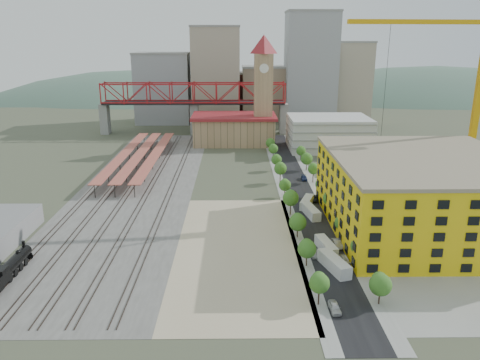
{
  "coord_description": "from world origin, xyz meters",
  "views": [
    {
      "loc": [
        -4.5,
        -129.44,
        46.27
      ],
      "look_at": [
        -3.24,
        -9.82,
        10.0
      ],
      "focal_mm": 35.0,
      "sensor_mm": 36.0,
      "label": 1
    }
  ],
  "objects_px": {
    "tower_crane": "(469,73)",
    "site_trailer_a": "(334,264)",
    "site_trailer_b": "(326,246)",
    "car_0": "(335,308)",
    "site_trailer_d": "(307,202)",
    "site_trailer_c": "(311,212)",
    "clock_tower": "(263,80)",
    "construction_building": "(423,194)",
    "locomotive": "(8,270)"
  },
  "relations": [
    {
      "from": "tower_crane",
      "to": "site_trailer_a",
      "type": "height_order",
      "value": "tower_crane"
    },
    {
      "from": "site_trailer_b",
      "to": "car_0",
      "type": "xyz_separation_m",
      "value": [
        -3.0,
        -24.33,
        -0.48
      ]
    },
    {
      "from": "site_trailer_b",
      "to": "site_trailer_d",
      "type": "bearing_deg",
      "value": 79.62
    },
    {
      "from": "site_trailer_c",
      "to": "clock_tower",
      "type": "bearing_deg",
      "value": 84.41
    },
    {
      "from": "construction_building",
      "to": "site_trailer_d",
      "type": "bearing_deg",
      "value": 147.19
    },
    {
      "from": "locomotive",
      "to": "site_trailer_b",
      "type": "xyz_separation_m",
      "value": [
        66.0,
        12.11,
        -0.7
      ]
    },
    {
      "from": "construction_building",
      "to": "locomotive",
      "type": "relative_size",
      "value": 2.45
    },
    {
      "from": "site_trailer_c",
      "to": "locomotive",
      "type": "bearing_deg",
      "value": -163.3
    },
    {
      "from": "tower_crane",
      "to": "site_trailer_a",
      "type": "distance_m",
      "value": 77.45
    },
    {
      "from": "clock_tower",
      "to": "site_trailer_a",
      "type": "height_order",
      "value": "clock_tower"
    },
    {
      "from": "site_trailer_c",
      "to": "car_0",
      "type": "height_order",
      "value": "site_trailer_c"
    },
    {
      "from": "clock_tower",
      "to": "locomotive",
      "type": "distance_m",
      "value": 140.37
    },
    {
      "from": "locomotive",
      "to": "car_0",
      "type": "bearing_deg",
      "value": -10.98
    },
    {
      "from": "clock_tower",
      "to": "tower_crane",
      "type": "distance_m",
      "value": 90.95
    },
    {
      "from": "construction_building",
      "to": "tower_crane",
      "type": "distance_m",
      "value": 44.73
    },
    {
      "from": "site_trailer_d",
      "to": "car_0",
      "type": "distance_m",
      "value": 54.07
    },
    {
      "from": "site_trailer_d",
      "to": "car_0",
      "type": "xyz_separation_m",
      "value": [
        -3.0,
        -53.98,
        -0.49
      ]
    },
    {
      "from": "clock_tower",
      "to": "site_trailer_c",
      "type": "relative_size",
      "value": 5.54
    },
    {
      "from": "clock_tower",
      "to": "site_trailer_d",
      "type": "relative_size",
      "value": 5.77
    },
    {
      "from": "clock_tower",
      "to": "site_trailer_d",
      "type": "height_order",
      "value": "clock_tower"
    },
    {
      "from": "construction_building",
      "to": "tower_crane",
      "type": "relative_size",
      "value": 0.85
    },
    {
      "from": "tower_crane",
      "to": "site_trailer_c",
      "type": "distance_m",
      "value": 62.19
    },
    {
      "from": "site_trailer_a",
      "to": "car_0",
      "type": "xyz_separation_m",
      "value": [
        -3.0,
        -15.45,
        -0.64
      ]
    },
    {
      "from": "clock_tower",
      "to": "site_trailer_a",
      "type": "relative_size",
      "value": 5.13
    },
    {
      "from": "locomotive",
      "to": "site_trailer_c",
      "type": "xyz_separation_m",
      "value": [
        66.0,
        34.09,
        -0.64
      ]
    },
    {
      "from": "locomotive",
      "to": "tower_crane",
      "type": "bearing_deg",
      "value": 25.17
    },
    {
      "from": "clock_tower",
      "to": "site_trailer_c",
      "type": "distance_m",
      "value": 95.28
    },
    {
      "from": "site_trailer_d",
      "to": "car_0",
      "type": "relative_size",
      "value": 2.07
    },
    {
      "from": "site_trailer_d",
      "to": "tower_crane",
      "type": "bearing_deg",
      "value": 33.65
    },
    {
      "from": "site_trailer_a",
      "to": "site_trailer_c",
      "type": "relative_size",
      "value": 1.08
    },
    {
      "from": "clock_tower",
      "to": "tower_crane",
      "type": "height_order",
      "value": "tower_crane"
    },
    {
      "from": "construction_building",
      "to": "site_trailer_c",
      "type": "xyz_separation_m",
      "value": [
        -26.0,
        9.09,
        -8.13
      ]
    },
    {
      "from": "construction_building",
      "to": "site_trailer_c",
      "type": "relative_size",
      "value": 5.39
    },
    {
      "from": "site_trailer_a",
      "to": "site_trailer_c",
      "type": "bearing_deg",
      "value": 72.79
    },
    {
      "from": "construction_building",
      "to": "tower_crane",
      "type": "xyz_separation_m",
      "value": [
        21.42,
        28.32,
        27.21
      ]
    },
    {
      "from": "locomotive",
      "to": "site_trailer_c",
      "type": "height_order",
      "value": "locomotive"
    },
    {
      "from": "clock_tower",
      "to": "construction_building",
      "type": "xyz_separation_m",
      "value": [
        34.0,
        -99.99,
        -19.29
      ]
    },
    {
      "from": "construction_building",
      "to": "site_trailer_d",
      "type": "xyz_separation_m",
      "value": [
        -26.0,
        16.76,
        -8.18
      ]
    },
    {
      "from": "locomotive",
      "to": "tower_crane",
      "type": "height_order",
      "value": "tower_crane"
    },
    {
      "from": "construction_building",
      "to": "site_trailer_a",
      "type": "relative_size",
      "value": 4.99
    },
    {
      "from": "site_trailer_a",
      "to": "site_trailer_b",
      "type": "xyz_separation_m",
      "value": [
        0.0,
        8.88,
        -0.16
      ]
    },
    {
      "from": "tower_crane",
      "to": "site_trailer_d",
      "type": "height_order",
      "value": "tower_crane"
    },
    {
      "from": "construction_building",
      "to": "site_trailer_c",
      "type": "bearing_deg",
      "value": 160.73
    },
    {
      "from": "locomotive",
      "to": "site_trailer_c",
      "type": "bearing_deg",
      "value": 27.31
    },
    {
      "from": "tower_crane",
      "to": "construction_building",
      "type": "bearing_deg",
      "value": -127.11
    },
    {
      "from": "locomotive",
      "to": "site_trailer_c",
      "type": "relative_size",
      "value": 2.2
    },
    {
      "from": "construction_building",
      "to": "site_trailer_a",
      "type": "bearing_deg",
      "value": -140.06
    },
    {
      "from": "car_0",
      "to": "construction_building",
      "type": "bearing_deg",
      "value": 49.5
    },
    {
      "from": "clock_tower",
      "to": "tower_crane",
      "type": "bearing_deg",
      "value": -52.29
    },
    {
      "from": "site_trailer_a",
      "to": "car_0",
      "type": "height_order",
      "value": "site_trailer_a"
    }
  ]
}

